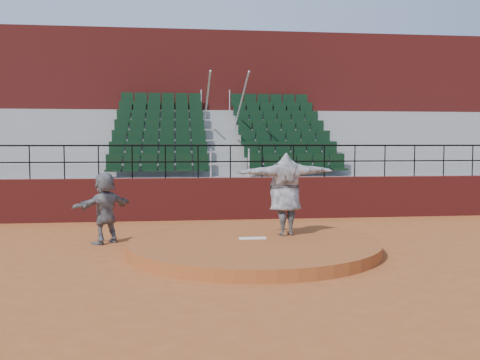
% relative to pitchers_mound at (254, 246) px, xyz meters
% --- Properties ---
extents(ground, '(90.00, 90.00, 0.00)m').
position_rel_pitchers_mound_xyz_m(ground, '(0.00, 0.00, -0.12)').
color(ground, '#A75425').
rests_on(ground, ground).
extents(pitchers_mound, '(5.50, 5.50, 0.25)m').
position_rel_pitchers_mound_xyz_m(pitchers_mound, '(0.00, 0.00, 0.00)').
color(pitchers_mound, '#A05023').
rests_on(pitchers_mound, ground).
extents(pitching_rubber, '(0.60, 0.15, 0.03)m').
position_rel_pitchers_mound_xyz_m(pitching_rubber, '(0.00, 0.15, 0.14)').
color(pitching_rubber, white).
rests_on(pitching_rubber, pitchers_mound).
extents(boundary_wall, '(24.00, 0.30, 1.30)m').
position_rel_pitchers_mound_xyz_m(boundary_wall, '(0.00, 5.00, 0.53)').
color(boundary_wall, maroon).
rests_on(boundary_wall, ground).
extents(wall_railing, '(24.04, 0.05, 1.03)m').
position_rel_pitchers_mound_xyz_m(wall_railing, '(0.00, 5.00, 1.90)').
color(wall_railing, black).
rests_on(wall_railing, boundary_wall).
extents(seating_deck, '(24.00, 5.97, 4.63)m').
position_rel_pitchers_mound_xyz_m(seating_deck, '(0.00, 8.65, 1.32)').
color(seating_deck, gray).
rests_on(seating_deck, ground).
extents(press_box_facade, '(24.00, 3.00, 7.10)m').
position_rel_pitchers_mound_xyz_m(press_box_facade, '(0.00, 12.60, 3.43)').
color(press_box_facade, maroon).
rests_on(press_box_facade, ground).
extents(pitcher, '(2.41, 0.99, 1.90)m').
position_rel_pitchers_mound_xyz_m(pitcher, '(0.81, 0.52, 1.08)').
color(pitcher, black).
rests_on(pitcher, pitchers_mound).
extents(fielder, '(1.50, 1.43, 1.70)m').
position_rel_pitchers_mound_xyz_m(fielder, '(-3.36, 1.35, 0.72)').
color(fielder, black).
rests_on(fielder, ground).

